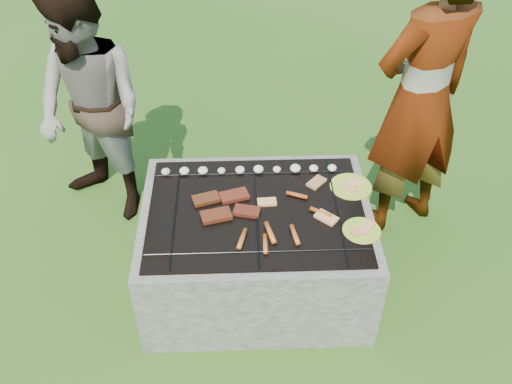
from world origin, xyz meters
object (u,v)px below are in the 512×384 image
at_px(plate_near, 362,231).
at_px(cook, 421,99).
at_px(fire_pit, 256,250).
at_px(plate_far, 351,187).
at_px(bystander, 92,111).

height_order(plate_near, cook, cook).
relative_size(fire_pit, plate_near, 5.32).
relative_size(plate_far, plate_near, 1.18).
relative_size(cook, bystander, 1.20).
height_order(fire_pit, cook, cook).
relative_size(plate_near, cook, 0.13).
distance_m(plate_near, bystander, 1.84).
bearing_deg(plate_far, fire_pit, -162.28).
xyz_separation_m(fire_pit, plate_far, (0.56, 0.18, 0.33)).
height_order(fire_pit, plate_near, plate_near).
distance_m(fire_pit, plate_near, 0.68).
bearing_deg(fire_pit, bystander, 143.72).
bearing_deg(fire_pit, cook, 28.98).
height_order(cook, bystander, cook).
bearing_deg(fire_pit, plate_near, -17.98).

